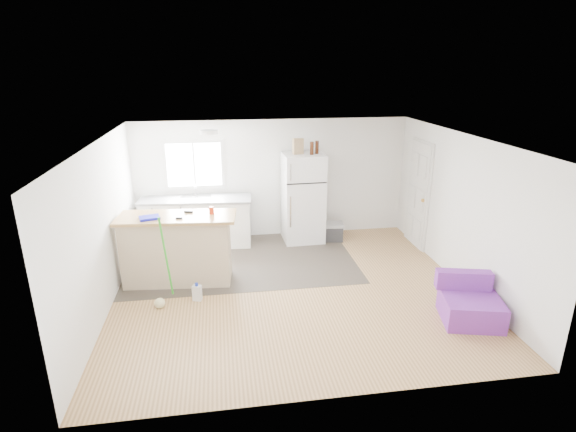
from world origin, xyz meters
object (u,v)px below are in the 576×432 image
(mop, at_px, (161,292))
(cardboard_box, at_px, (298,146))
(bottle_left, at_px, (312,148))
(bottle_right, at_px, (317,147))
(purple_seat, at_px, (470,304))
(cooler, at_px, (331,231))
(kitchen_cabinets, at_px, (197,221))
(red_cup, at_px, (212,210))
(blue_tray, at_px, (149,218))
(cleaner_jug, at_px, (197,293))
(peninsula, at_px, (177,249))
(refrigerator, at_px, (303,198))

(mop, distance_m, cardboard_box, 3.77)
(bottle_left, distance_m, bottle_right, 0.14)
(cardboard_box, bearing_deg, purple_seat, -60.82)
(mop, bearing_deg, purple_seat, -4.13)
(cooler, relative_size, bottle_left, 2.08)
(bottle_left, bearing_deg, kitchen_cabinets, 175.82)
(mop, height_order, cardboard_box, cardboard_box)
(red_cup, bearing_deg, purple_seat, -27.49)
(mop, bearing_deg, kitchen_cabinets, 88.68)
(kitchen_cabinets, bearing_deg, bottle_left, 0.68)
(kitchen_cabinets, height_order, blue_tray, kitchen_cabinets)
(cooler, height_order, cleaner_jug, cooler)
(red_cup, distance_m, bottle_right, 2.61)
(cleaner_jug, bearing_deg, purple_seat, 1.70)
(mop, bearing_deg, cooler, 44.44)
(red_cup, distance_m, cardboard_box, 2.36)
(kitchen_cabinets, bearing_deg, peninsula, -94.06)
(peninsula, xyz_separation_m, mop, (-0.19, -0.80, -0.35))
(peninsula, height_order, cardboard_box, cardboard_box)
(cardboard_box, xyz_separation_m, bottle_right, (0.37, -0.02, -0.03))
(mop, bearing_deg, refrigerator, 51.65)
(red_cup, relative_size, bottle_right, 0.48)
(blue_tray, height_order, bottle_right, bottle_right)
(cardboard_box, height_order, bottle_right, cardboard_box)
(bottle_left, height_order, bottle_right, same)
(purple_seat, height_order, bottle_left, bottle_left)
(refrigerator, xyz_separation_m, bottle_right, (0.26, -0.03, 1.01))
(refrigerator, bearing_deg, kitchen_cabinets, 176.56)
(cooler, relative_size, mop, 0.36)
(peninsula, bearing_deg, bottle_left, 34.93)
(blue_tray, xyz_separation_m, bottle_left, (2.87, 1.51, 0.74))
(refrigerator, xyz_separation_m, mop, (-2.55, -2.33, -0.66))
(cardboard_box, bearing_deg, cleaner_jug, -131.08)
(peninsula, bearing_deg, kitchen_cabinets, 86.38)
(refrigerator, xyz_separation_m, blue_tray, (-2.73, -1.62, 0.27))
(red_cup, bearing_deg, cardboard_box, 42.08)
(peninsula, height_order, cleaner_jug, peninsula)
(peninsula, height_order, refrigerator, refrigerator)
(blue_tray, bearing_deg, purple_seat, -21.17)
(refrigerator, bearing_deg, cooler, -15.61)
(refrigerator, height_order, cardboard_box, cardboard_box)
(kitchen_cabinets, relative_size, purple_seat, 2.38)
(red_cup, xyz_separation_m, bottle_left, (1.91, 1.41, 0.70))
(refrigerator, distance_m, bottle_left, 1.03)
(bottle_right, bearing_deg, purple_seat, -65.73)
(cooler, bearing_deg, red_cup, -142.48)
(purple_seat, relative_size, cardboard_box, 3.07)
(purple_seat, bearing_deg, bottle_right, 128.09)
(refrigerator, bearing_deg, peninsula, -148.99)
(cooler, bearing_deg, bottle_right, 167.47)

